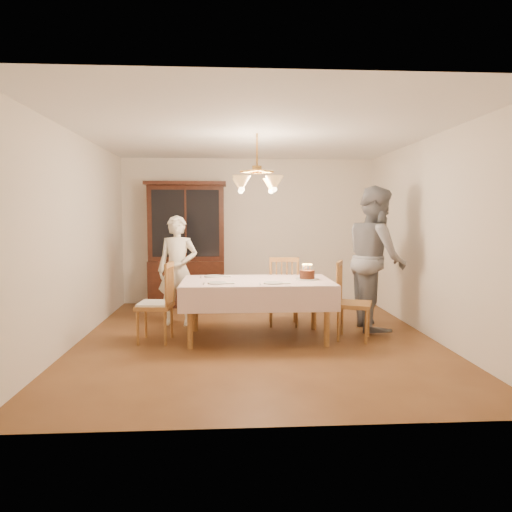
{
  "coord_description": "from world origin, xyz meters",
  "views": [
    {
      "loc": [
        -0.36,
        -5.77,
        1.57
      ],
      "look_at": [
        0.0,
        0.2,
        1.05
      ],
      "focal_mm": 32.0,
      "sensor_mm": 36.0,
      "label": 1
    }
  ],
  "objects": [
    {
      "name": "china_hutch",
      "position": [
        -1.09,
        2.25,
        1.04
      ],
      "size": [
        1.38,
        0.54,
        2.16
      ],
      "color": "black",
      "rests_on": "ground"
    },
    {
      "name": "chandelier",
      "position": [
        -0.0,
        -0.0,
        1.98
      ],
      "size": [
        0.62,
        0.62,
        0.73
      ],
      "color": "#BF8C3F",
      "rests_on": "ground"
    },
    {
      "name": "adult_in_grey",
      "position": [
        1.69,
        0.44,
        0.99
      ],
      "size": [
        0.78,
        0.99,
        1.99
      ],
      "primitive_type": "imported",
      "rotation": [
        0.0,
        0.0,
        1.54
      ],
      "color": "slate",
      "rests_on": "ground"
    },
    {
      "name": "chair_left_end",
      "position": [
        -1.28,
        -0.07,
        0.45
      ],
      "size": [
        0.46,
        0.48,
        1.0
      ],
      "color": "brown",
      "rests_on": "ground"
    },
    {
      "name": "place_setting_far_left",
      "position": [
        -0.55,
        0.35,
        0.77
      ],
      "size": [
        0.41,
        0.26,
        0.02
      ],
      "color": "white",
      "rests_on": "dining_table"
    },
    {
      "name": "birthday_cake",
      "position": [
        0.65,
        0.01,
        0.81
      ],
      "size": [
        0.3,
        0.3,
        0.2
      ],
      "color": "white",
      "rests_on": "dining_table"
    },
    {
      "name": "place_setting_near_right",
      "position": [
        0.19,
        -0.32,
        0.77
      ],
      "size": [
        0.38,
        0.23,
        0.02
      ],
      "color": "white",
      "rests_on": "dining_table"
    },
    {
      "name": "place_setting_near_left",
      "position": [
        -0.49,
        -0.28,
        0.77
      ],
      "size": [
        0.38,
        0.23,
        0.02
      ],
      "color": "white",
      "rests_on": "dining_table"
    },
    {
      "name": "chair_far_side",
      "position": [
        0.43,
        0.7,
        0.44
      ],
      "size": [
        0.47,
        0.45,
        1.0
      ],
      "color": "brown",
      "rests_on": "ground"
    },
    {
      "name": "dining_table",
      "position": [
        0.0,
        0.0,
        0.68
      ],
      "size": [
        1.9,
        1.1,
        0.76
      ],
      "color": "brown",
      "rests_on": "ground"
    },
    {
      "name": "ground",
      "position": [
        0.0,
        0.0,
        0.0
      ],
      "size": [
        5.0,
        5.0,
        0.0
      ],
      "primitive_type": "plane",
      "color": "brown",
      "rests_on": "ground"
    },
    {
      "name": "room_shell",
      "position": [
        0.0,
        0.0,
        1.58
      ],
      "size": [
        5.0,
        5.0,
        5.0
      ],
      "color": "white",
      "rests_on": "ground"
    },
    {
      "name": "elderly_woman",
      "position": [
        -1.1,
        0.82,
        0.79
      ],
      "size": [
        0.63,
        0.46,
        1.59
      ],
      "primitive_type": "imported",
      "rotation": [
        0.0,
        0.0,
        -0.15
      ],
      "color": "beige",
      "rests_on": "ground"
    },
    {
      "name": "chair_right_end",
      "position": [
        1.22,
        -0.11,
        0.44
      ],
      "size": [
        0.55,
        0.56,
        1.0
      ],
      "color": "brown",
      "rests_on": "ground"
    }
  ]
}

